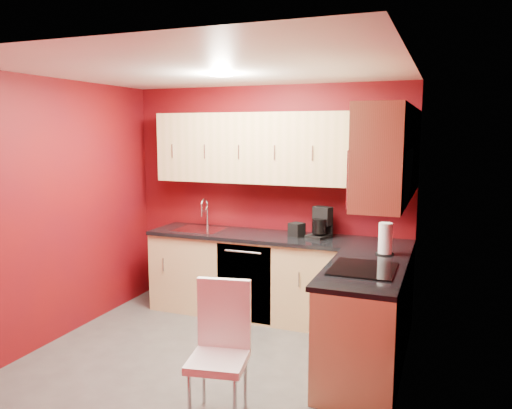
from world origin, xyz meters
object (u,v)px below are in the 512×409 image
Objects in this scene: napkin_holder at (297,230)px; sink at (200,226)px; microwave at (381,176)px; paper_towel at (385,239)px; dining_chair at (218,353)px; coffee_maker at (319,223)px.

sink is at bearing -179.46° from napkin_holder.
microwave is 1.46× the size of sink.
dining_chair is at bearing -121.20° from paper_towel.
paper_towel reaches higher than dining_chair.
paper_towel is (2.08, -0.43, 0.11)m from sink.
microwave is at bearing 35.46° from dining_chair.
sink is 1.36m from coffee_maker.
sink is 1.82× the size of paper_towel.
napkin_holder is 0.15× the size of dining_chair.
dining_chair is (1.15, -1.97, -0.46)m from sink.
napkin_holder is 0.51× the size of paper_towel.
napkin_holder is at bearing 155.08° from paper_towel.
dining_chair is at bearing -75.21° from coffee_maker.
napkin_holder is (-0.23, -0.02, -0.09)m from coffee_maker.
sink reaches higher than napkin_holder.
microwave is 1.56m from napkin_holder.
paper_towel is (0.72, -0.47, -0.02)m from coffee_maker.
coffee_maker is at bearing 5.44° from napkin_holder.
microwave reaches higher than paper_towel.
dining_chair is at bearing -134.33° from microwave.
paper_towel is at bearing -11.77° from sink.
napkin_holder is at bearing -153.92° from coffee_maker.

